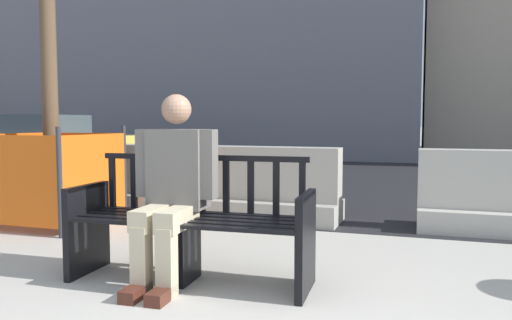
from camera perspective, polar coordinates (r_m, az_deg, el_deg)
street_asphalt at (r=11.09m, az=13.83°, el=-1.52°), size 120.00×12.00×0.01m
street_bench at (r=3.55m, az=-7.44°, el=-7.43°), size 1.71×0.59×0.88m
seated_person at (r=3.50m, az=-9.53°, el=-2.77°), size 0.58×0.73×1.31m
jersey_barrier_centre at (r=5.75m, az=-0.31°, el=-3.43°), size 2.02×0.73×0.84m
jersey_barrier_left at (r=6.68m, az=-16.79°, el=-2.52°), size 2.03×0.76×0.84m
construction_fence at (r=5.92m, az=-22.24°, el=-1.60°), size 1.16×1.16×1.08m
car_sedan_mid at (r=12.38m, az=-23.86°, el=1.83°), size 4.50×1.99×1.28m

